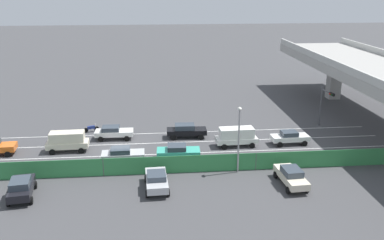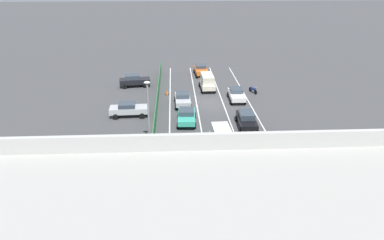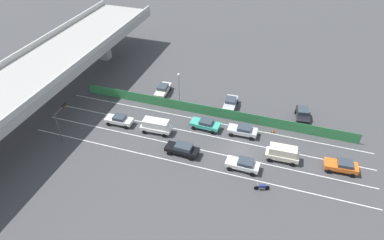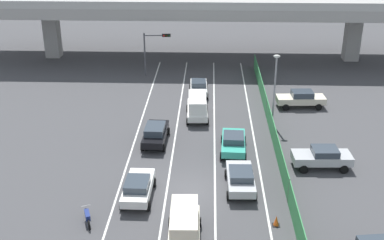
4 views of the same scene
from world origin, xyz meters
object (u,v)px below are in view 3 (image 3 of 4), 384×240
(car_taxi_teal, at_px, (205,124))
(street_lamp, at_px, (179,88))
(car_van_cream, at_px, (283,153))
(parked_wagon_silver, at_px, (230,103))
(traffic_light, at_px, (61,118))
(parked_sedan_cream, at_px, (163,90))
(car_van_white, at_px, (156,125))
(car_sedan_white, at_px, (119,120))
(parked_sedan_dark, at_px, (303,114))
(car_sedan_black, at_px, (183,149))
(car_sedan_silver, at_px, (243,130))
(car_taxi_orange, at_px, (342,166))
(motorcycle, at_px, (262,187))
(car_hatchback_white, at_px, (243,164))
(traffic_cone, at_px, (273,130))

(car_taxi_teal, distance_m, street_lamp, 7.39)
(car_van_cream, relative_size, parked_wagon_silver, 1.00)
(car_taxi_teal, distance_m, traffic_light, 20.89)
(car_van_cream, height_order, parked_sedan_cream, car_van_cream)
(car_van_white, xyz_separation_m, street_lamp, (6.85, -1.21, 2.80))
(car_sedan_white, bearing_deg, parked_sedan_dark, -69.13)
(car_sedan_black, xyz_separation_m, car_sedan_silver, (6.71, -7.06, -0.04))
(car_taxi_orange, xyz_separation_m, motorcycle, (-6.51, 9.28, -0.43))
(traffic_light, height_order, street_lamp, street_lamp)
(car_van_cream, xyz_separation_m, car_sedan_black, (-3.09, 13.16, -0.33))
(car_hatchback_white, distance_m, parked_wagon_silver, 14.19)
(car_taxi_orange, relative_size, car_hatchback_white, 0.98)
(motorcycle, relative_size, traffic_cone, 2.67)
(car_van_white, relative_size, car_taxi_teal, 1.03)
(car_hatchback_white, distance_m, motorcycle, 4.08)
(car_van_cream, bearing_deg, street_lamp, 67.69)
(street_lamp, bearing_deg, car_sedan_white, 133.10)
(car_taxi_teal, xyz_separation_m, street_lamp, (3.76, 5.54, 3.15))
(parked_sedan_dark, bearing_deg, car_sedan_white, 110.87)
(traffic_light, relative_size, traffic_cone, 7.18)
(car_van_cream, distance_m, traffic_light, 31.22)
(car_taxi_teal, distance_m, parked_wagon_silver, 7.02)
(car_van_white, height_order, parked_wagon_silver, car_van_white)
(car_taxi_orange, height_order, car_taxi_teal, car_taxi_orange)
(car_sedan_black, relative_size, parked_wagon_silver, 1.06)
(car_taxi_orange, height_order, car_van_white, car_van_white)
(parked_sedan_dark, bearing_deg, car_taxi_orange, -151.07)
(parked_sedan_dark, relative_size, street_lamp, 0.69)
(parked_wagon_silver, xyz_separation_m, traffic_cone, (-4.32, -7.58, -0.57))
(car_sedan_white, bearing_deg, car_hatchback_white, -100.24)
(car_taxi_orange, relative_size, car_van_white, 0.92)
(car_taxi_orange, bearing_deg, traffic_cone, 60.62)
(car_van_cream, relative_size, motorcycle, 2.40)
(car_van_white, relative_size, parked_wagon_silver, 1.05)
(car_sedan_silver, xyz_separation_m, parked_sedan_dark, (6.79, -8.12, 0.09))
(car_taxi_teal, relative_size, parked_wagon_silver, 1.01)
(car_sedan_white, bearing_deg, street_lamp, -46.90)
(car_sedan_black, bearing_deg, traffic_light, 96.31)
(car_sedan_black, xyz_separation_m, car_sedan_white, (3.33, 11.51, -0.06))
(car_van_cream, bearing_deg, car_sedan_white, 89.46)
(car_hatchback_white, relative_size, parked_sedan_cream, 0.92)
(car_taxi_orange, bearing_deg, parked_wagon_silver, 60.49)
(car_van_white, height_order, parked_sedan_cream, car_van_white)
(car_van_cream, distance_m, traffic_cone, 6.01)
(car_van_cream, relative_size, car_van_white, 0.96)
(car_sedan_black, distance_m, parked_wagon_silver, 13.58)
(street_lamp, bearing_deg, car_taxi_teal, -124.17)
(motorcycle, xyz_separation_m, parked_wagon_silver, (16.15, 7.75, 0.44))
(parked_sedan_dark, bearing_deg, parked_wagon_silver, 92.19)
(traffic_light, bearing_deg, car_taxi_orange, -82.03)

